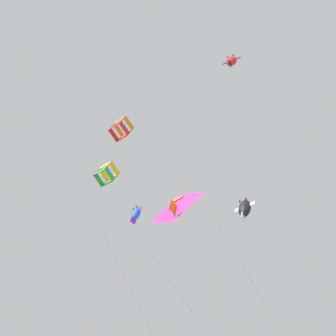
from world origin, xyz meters
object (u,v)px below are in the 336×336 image
(kite_delta_upper_right, at_px, (176,207))
(kite_box_near_left, at_px, (121,129))
(kite_fish_low_drifter, at_px, (245,209))
(kite_fish_near_right, at_px, (136,214))
(kite_fish_far_centre, at_px, (231,61))
(kite_box_highest, at_px, (107,174))

(kite_delta_upper_right, height_order, kite_box_near_left, kite_box_near_left)
(kite_fish_low_drifter, relative_size, kite_fish_near_right, 0.80)
(kite_fish_far_centre, bearing_deg, kite_fish_near_right, -36.00)
(kite_box_near_left, height_order, kite_box_highest, kite_box_near_left)
(kite_box_highest, bearing_deg, kite_fish_near_right, -75.67)
(kite_box_near_left, relative_size, kite_fish_low_drifter, 0.24)
(kite_fish_near_right, bearing_deg, kite_fish_low_drifter, -148.55)
(kite_delta_upper_right, relative_size, kite_box_near_left, 4.55)
(kite_box_near_left, bearing_deg, kite_fish_far_centre, -179.33)
(kite_box_highest, relative_size, kite_fish_near_right, 0.19)
(kite_delta_upper_right, bearing_deg, kite_fish_near_right, 4.67)
(kite_fish_low_drifter, height_order, kite_fish_near_right, kite_fish_near_right)
(kite_fish_low_drifter, bearing_deg, kite_box_highest, 45.55)
(kite_delta_upper_right, distance_m, kite_box_near_left, 6.81)
(kite_box_highest, height_order, kite_fish_low_drifter, kite_box_highest)
(kite_box_near_left, bearing_deg, kite_box_highest, -25.73)
(kite_fish_far_centre, xyz_separation_m, kite_fish_low_drifter, (1.28, -9.30, -4.38))
(kite_box_highest, relative_size, kite_fish_low_drifter, 0.24)
(kite_box_near_left, xyz_separation_m, kite_box_highest, (1.47, -1.59, -2.51))
(kite_box_near_left, distance_m, kite_fish_far_centre, 9.11)
(kite_delta_upper_right, xyz_separation_m, kite_box_highest, (3.88, 3.85, 0.80))
(kite_box_highest, distance_m, kite_fish_far_centre, 11.44)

